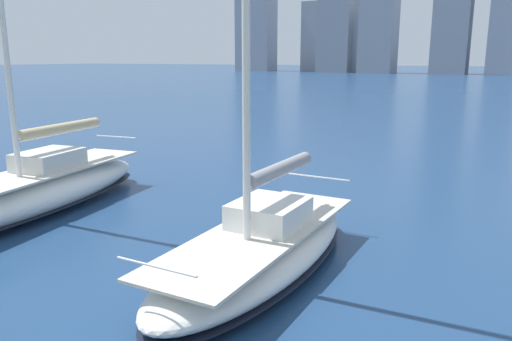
# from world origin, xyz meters

# --- Properties ---
(city_skyline) EXTENTS (171.77, 23.18, 51.11)m
(city_skyline) POSITION_xyz_m (2.19, -157.60, 17.33)
(city_skyline) COLOR #8D929C
(city_skyline) RESTS_ON ground
(sailboat_grey) EXTENTS (2.51, 7.50, 12.15)m
(sailboat_grey) POSITION_xyz_m (-0.38, -6.48, 0.62)
(sailboat_grey) COLOR white
(sailboat_grey) RESTS_ON ground
(sailboat_tan) EXTENTS (3.40, 9.11, 12.33)m
(sailboat_tan) POSITION_xyz_m (7.67, -7.35, 0.73)
(sailboat_tan) COLOR white
(sailboat_tan) RESTS_ON ground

